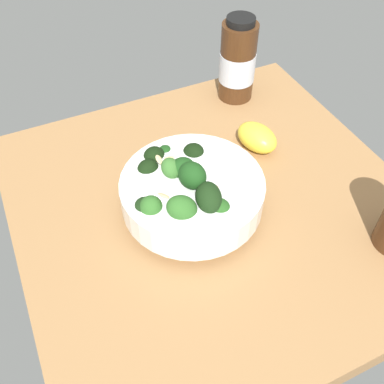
# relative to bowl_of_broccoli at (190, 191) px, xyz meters

# --- Properties ---
(ground_plane) EXTENTS (0.63, 0.63, 0.04)m
(ground_plane) POSITION_rel_bowl_of_broccoli_xyz_m (0.00, 0.04, -0.06)
(ground_plane) COLOR #996D42
(bowl_of_broccoli) EXTENTS (0.22, 0.22, 0.11)m
(bowl_of_broccoli) POSITION_rel_bowl_of_broccoli_xyz_m (0.00, 0.00, 0.00)
(bowl_of_broccoli) COLOR white
(bowl_of_broccoli) RESTS_ON ground_plane
(lemon_wedge) EXTENTS (0.09, 0.07, 0.04)m
(lemon_wedge) POSITION_rel_bowl_of_broccoli_xyz_m (-0.09, 0.17, -0.02)
(lemon_wedge) COLOR yellow
(lemon_wedge) RESTS_ON ground_plane
(bottle_tall) EXTENTS (0.07, 0.07, 0.17)m
(bottle_tall) POSITION_rel_bowl_of_broccoli_xyz_m (-0.24, 0.21, 0.03)
(bottle_tall) COLOR #472814
(bottle_tall) RESTS_ON ground_plane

